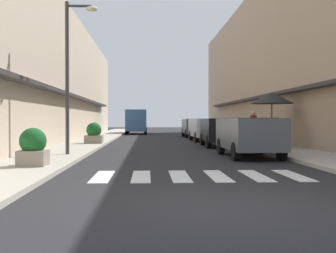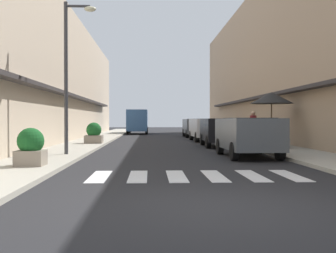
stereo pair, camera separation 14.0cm
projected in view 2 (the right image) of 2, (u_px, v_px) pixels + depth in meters
name	position (u px, v px, depth m)	size (l,w,h in m)	color
ground_plane	(168.00, 142.00, 25.68)	(104.24, 104.24, 0.00)	#232326
sidewalk_left	(91.00, 142.00, 25.47)	(2.38, 66.33, 0.12)	#ADA899
sidewalk_right	(245.00, 141.00, 25.88)	(2.38, 66.33, 0.12)	#ADA899
building_row_left	(35.00, 77.00, 26.62)	(5.50, 44.64, 8.25)	#C6B299
building_row_right	(296.00, 62.00, 27.32)	(5.50, 44.64, 10.33)	tan
crosswalk	(196.00, 176.00, 10.36)	(5.20, 2.20, 0.01)	silver
parked_car_near	(248.00, 133.00, 15.57)	(1.85, 4.17, 1.47)	#4C5156
parked_car_mid	(221.00, 129.00, 21.53)	(1.87, 3.97, 1.47)	black
parked_car_far	(206.00, 127.00, 27.14)	(1.89, 4.41, 1.47)	silver
parked_car_distant	(195.00, 126.00, 33.55)	(1.83, 4.12, 1.47)	#4C5156
delivery_van	(138.00, 120.00, 41.17)	(2.03, 5.41, 2.37)	#33598C
street_lamp	(71.00, 62.00, 15.50)	(1.19, 0.28, 5.65)	#38383D
cafe_umbrella	(271.00, 98.00, 20.05)	(2.05, 2.05, 2.61)	#262626
planter_corner	(31.00, 147.00, 11.66)	(0.76, 0.76, 1.06)	gray
planter_midblock	(275.00, 136.00, 18.72)	(1.02, 1.02, 1.22)	slate
planter_far	(94.00, 134.00, 22.81)	(0.94, 0.94, 1.13)	gray
pedestrian_walking_near	(253.00, 127.00, 21.69)	(0.34, 0.34, 1.73)	#282B33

